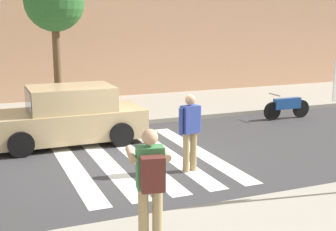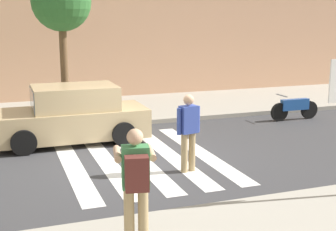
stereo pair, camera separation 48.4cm
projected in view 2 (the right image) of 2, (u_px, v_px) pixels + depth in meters
The scene contains 13 objects.
ground_plane at pixel (141, 161), 11.12m from camera, with size 120.00×120.00×0.00m, color #38383A.
sidewalk_far at pixel (93, 111), 16.63m from camera, with size 60.00×4.80×0.14m, color #9E998C.
building_facade_far at pixel (71, 19), 20.01m from camera, with size 56.00×4.00×6.54m, color tan.
crosswalk_stripe_0 at pixel (72, 165), 10.77m from camera, with size 0.44×5.20×0.01m, color silver.
crosswalk_stripe_1 at pixel (107, 162), 11.04m from camera, with size 0.44×5.20×0.01m, color silver.
crosswalk_stripe_2 at pixel (139, 158), 11.30m from camera, with size 0.44×5.20×0.01m, color silver.
crosswalk_stripe_3 at pixel (170, 155), 11.57m from camera, with size 0.44×5.20×0.01m, color silver.
crosswalk_stripe_4 at pixel (200, 152), 11.83m from camera, with size 0.44×5.20×0.01m, color silver.
photographer_with_backpack at pixel (136, 178), 6.49m from camera, with size 0.68×0.91×1.72m.
pedestrian_crossing at pixel (188, 129), 10.17m from camera, with size 0.57×0.31×1.72m.
parked_car_tan at pixel (72, 116), 12.66m from camera, with size 4.10×1.92×1.55m.
motorcycle at pixel (295, 108), 15.44m from camera, with size 1.76×0.60×0.87m.
street_tree_center at pixel (61, 3), 14.28m from camera, with size 1.83×1.83×4.59m.
Camera 2 is at (-3.02, -10.23, 3.36)m, focal length 50.00 mm.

